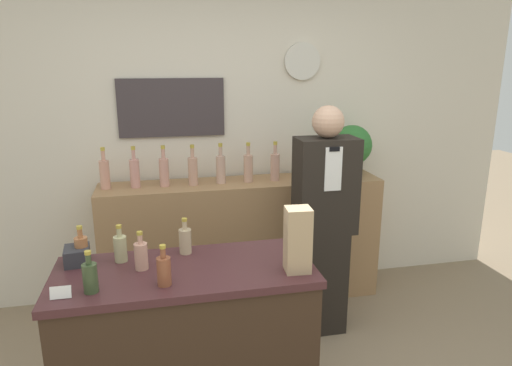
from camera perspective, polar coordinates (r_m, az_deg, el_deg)
back_wall at (r=3.77m, az=-4.84°, el=6.10°), size 5.20×0.09×2.70m
back_shelf at (r=3.77m, az=-1.65°, el=-7.28°), size 2.23×0.41×1.01m
display_counter at (r=2.60m, az=-8.45°, el=-19.73°), size 1.31×0.57×0.92m
shopkeeper at (r=3.27m, az=8.50°, el=-5.04°), size 0.42×0.26×1.65m
potted_plant at (r=3.83m, az=11.87°, el=4.45°), size 0.33×0.33×0.42m
paper_bag at (r=2.27m, az=5.24°, el=-7.08°), size 0.13×0.12×0.33m
price_card_left at (r=2.24m, az=-23.24°, el=-12.47°), size 0.09×0.02×0.06m
gift_box at (r=2.56m, az=-21.45°, el=-8.43°), size 0.14×0.16×0.09m
counter_bottle_0 at (r=2.55m, az=-20.97°, el=-7.68°), size 0.07×0.07×0.20m
counter_bottle_1 at (r=2.23m, az=-20.03°, el=-10.95°), size 0.07×0.07×0.20m
counter_bottle_2 at (r=2.50m, az=-16.59°, el=-7.76°), size 0.07×0.07×0.20m
counter_bottle_3 at (r=2.38m, az=-14.17°, el=-8.72°), size 0.07×0.07×0.20m
counter_bottle_4 at (r=2.20m, az=-11.44°, el=-10.61°), size 0.07×0.07×0.20m
counter_bottle_5 at (r=2.52m, az=-8.84°, el=-7.07°), size 0.07×0.07×0.20m
shelf_bottle_0 at (r=3.57m, az=-18.39°, el=1.15°), size 0.07×0.07×0.31m
shelf_bottle_1 at (r=3.54m, az=-14.92°, el=1.32°), size 0.07×0.07×0.31m
shelf_bottle_2 at (r=3.52m, az=-11.42°, el=1.47°), size 0.07×0.07×0.31m
shelf_bottle_3 at (r=3.52m, az=-7.89°, el=1.62°), size 0.07×0.07×0.31m
shelf_bottle_4 at (r=3.55m, az=-4.42°, el=1.85°), size 0.07×0.07×0.31m
shelf_bottle_5 at (r=3.58m, az=-0.97°, el=1.99°), size 0.07×0.07×0.31m
shelf_bottle_6 at (r=3.63m, az=2.39°, el=2.15°), size 0.07×0.07×0.31m
shelf_bottle_7 at (r=3.71m, az=5.56°, el=2.37°), size 0.07×0.07×0.31m
shelf_bottle_8 at (r=3.76m, az=8.79°, el=2.45°), size 0.07×0.07×0.31m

